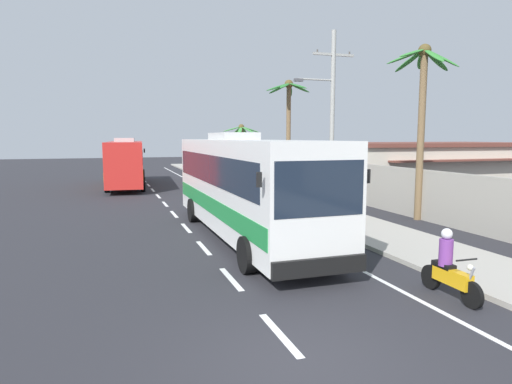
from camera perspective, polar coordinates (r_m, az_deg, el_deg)
The scene contains 13 objects.
ground_plane at distance 7.98m, azimuth 6.36°, elevation -21.00°, with size 160.00×160.00×0.00m, color #28282D.
sidewalk_kerb at distance 19.44m, azimuth 12.23°, elevation -4.05°, with size 3.20×90.00×0.14m, color #A8A399.
lane_markings at distance 21.77m, azimuth -4.25°, elevation -2.90°, with size 3.87×71.00×0.01m.
boundary_wall at distance 24.64m, azimuth 15.16°, elevation 0.71°, with size 0.24×60.00×2.29m, color #9E998E.
coach_bus_foreground at distance 16.59m, azimuth -1.51°, elevation 1.13°, with size 3.07×12.44×3.93m.
coach_bus_far_lane at distance 35.18m, azimuth -16.30°, elevation 3.76°, with size 3.47×11.52×3.70m.
motorcycle_beside_bus at distance 11.51m, azimuth 23.49°, elevation -9.12°, with size 0.56×1.96×1.62m.
pedestrian_near_kerb at distance 24.74m, azimuth 6.74°, elevation 0.57°, with size 0.36×0.36×1.63m.
utility_pole_mid at distance 24.03m, azimuth 9.58°, elevation 9.72°, with size 3.34×0.24×9.23m.
palm_nearest at distance 21.47m, azimuth 20.49°, elevation 11.18°, with size 3.21×3.11×7.81m.
palm_second at distance 42.71m, azimuth -1.86°, elevation 6.65°, with size 3.56×3.20×5.00m.
palm_third at distance 29.85m, azimuth 4.15°, elevation 10.02°, with size 3.32×3.13×7.49m.
roadside_building at distance 32.60m, azimuth 20.01°, elevation 3.01°, with size 14.80×7.99×3.40m.
Camera 1 is at (-3.00, -6.38, 3.74)m, focal length 31.24 mm.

